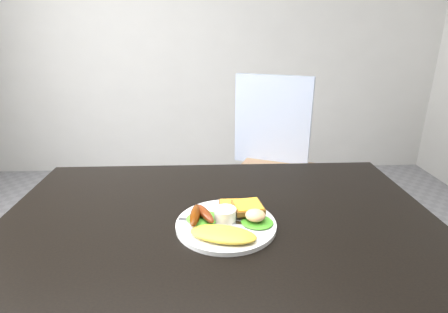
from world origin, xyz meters
name	(u,v)px	position (x,y,z in m)	size (l,w,h in m)	color
room_back_panel	(210,15)	(0.00, 2.25, 1.35)	(4.00, 0.04, 2.70)	silver
dining_table	(219,224)	(0.00, 0.00, 0.73)	(1.20, 0.80, 0.04)	black
dining_chair	(276,177)	(0.35, 0.96, 0.45)	(0.46, 0.46, 0.05)	#A57C57
person	(140,160)	(-0.32, 0.55, 0.72)	(0.52, 0.34, 1.44)	#224A8B
plate	(226,225)	(0.02, -0.05, 0.76)	(0.26, 0.26, 0.01)	white
lettuce_left	(203,218)	(-0.04, -0.03, 0.77)	(0.09, 0.08, 0.01)	green
lettuce_right	(257,222)	(0.10, -0.05, 0.77)	(0.08, 0.08, 0.01)	#2A831A
omelette	(223,234)	(0.01, -0.12, 0.77)	(0.16, 0.08, 0.02)	gold
sausage_a	(195,215)	(-0.06, -0.04, 0.78)	(0.03, 0.11, 0.03)	#622202
sausage_b	(205,213)	(-0.04, -0.03, 0.78)	(0.02, 0.10, 0.02)	brown
ramekin	(225,215)	(0.01, -0.04, 0.78)	(0.06, 0.06, 0.03)	white
toast_a	(233,207)	(0.04, 0.02, 0.77)	(0.08, 0.08, 0.01)	brown
toast_b	(248,207)	(0.08, 0.00, 0.78)	(0.08, 0.08, 0.01)	brown
potato_salad	(255,215)	(0.09, -0.05, 0.79)	(0.05, 0.05, 0.03)	#F1EAA7
fork	(212,222)	(-0.02, -0.04, 0.76)	(0.18, 0.01, 0.00)	#ADAFB7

